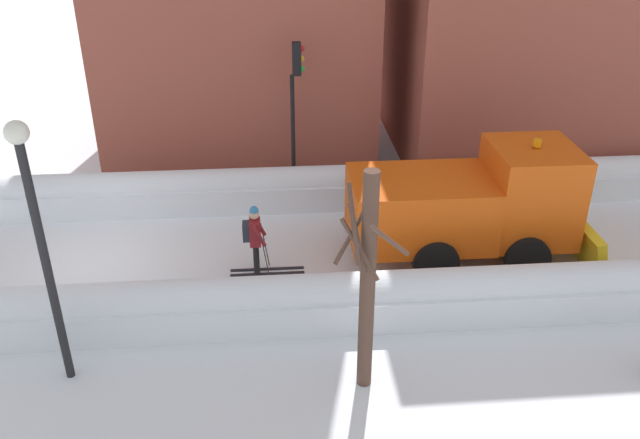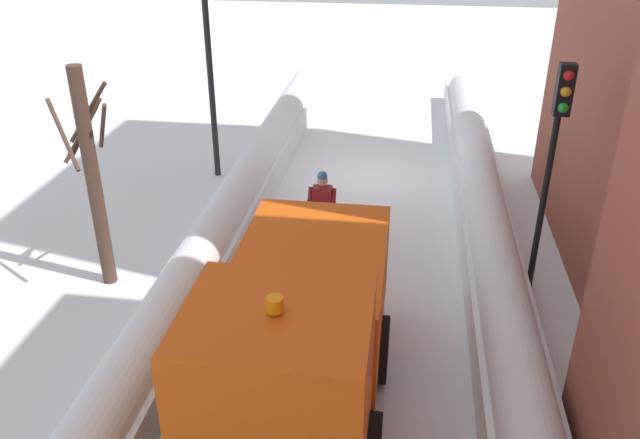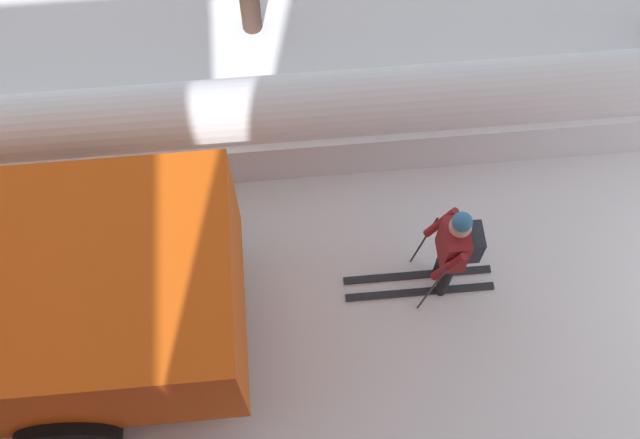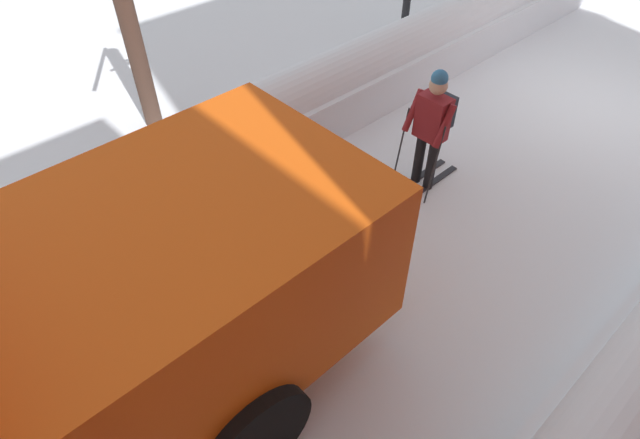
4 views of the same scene
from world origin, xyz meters
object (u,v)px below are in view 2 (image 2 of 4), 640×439
bare_tree_near (93,176)px  skier (322,205)px  traffic_light_pole (555,140)px  street_lamp (209,56)px  plow_truck (298,339)px

bare_tree_near → skier: bearing=-153.5°
skier → traffic_light_pole: bearing=164.4°
bare_tree_near → street_lamp: bearing=-96.7°
traffic_light_pole → street_lamp: 9.18m
traffic_light_pole → skier: bearing=-15.6°
skier → bare_tree_near: (4.11, 2.05, 1.33)m
plow_truck → bare_tree_near: (4.49, -3.29, 0.86)m
street_lamp → bare_tree_near: street_lamp is taller
skier → traffic_light_pole: (-4.36, 1.22, 2.19)m
plow_truck → bare_tree_near: bare_tree_near is taller
skier → bare_tree_near: size_ratio=0.41×
skier → traffic_light_pole: size_ratio=0.40×
plow_truck → skier: (0.38, -5.34, -0.48)m
plow_truck → street_lamp: (3.82, -8.94, 1.83)m
skier → bare_tree_near: bearing=26.5°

